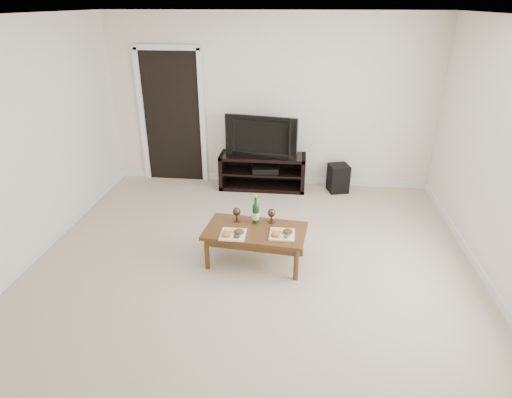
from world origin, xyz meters
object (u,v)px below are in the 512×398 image
Objects in this scene: media_console at (263,172)px; television at (263,135)px; coffee_table at (255,246)px; subwoofer at (338,178)px.

television reaches higher than media_console.
coffee_table is at bearing -76.76° from television.
subwoofer is at bearing 10.05° from television.
subwoofer is (1.18, 0.00, -0.65)m from television.
subwoofer reaches higher than coffee_table.
media_console is 0.59m from television.
subwoofer is at bearing 0.14° from media_console.
coffee_table is at bearing -131.95° from subwoofer.
media_console is 3.09× the size of subwoofer.
coffee_table is (-1.06, -2.14, -0.01)m from subwoofer.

